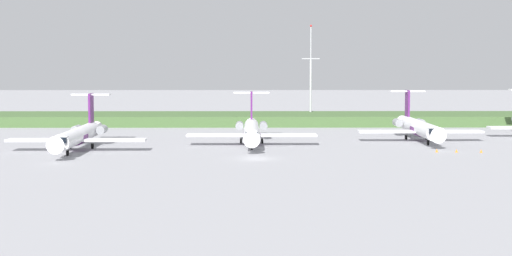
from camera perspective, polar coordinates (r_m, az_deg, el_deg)
ground_plane at (r=147.04m, az=-0.03°, el=-0.82°), size 500.00×500.00×0.00m
grass_berm at (r=181.98m, az=-0.11°, el=0.67°), size 320.00×20.00×2.41m
regional_jet_second at (r=132.15m, az=-12.93°, el=-0.49°), size 22.81×31.00×9.00m
regional_jet_third at (r=137.25m, az=-0.33°, el=-0.17°), size 22.81×31.00×9.00m
regional_jet_fourth at (r=147.30m, az=11.87°, el=0.08°), size 22.81×31.00×9.00m
antenna_mast at (r=189.02m, az=4.04°, el=3.42°), size 4.40×0.50×23.53m
safety_cone_front_marker at (r=129.12m, az=13.17°, el=-1.63°), size 0.44×0.44×0.55m
safety_cone_mid_marker at (r=129.60m, az=14.55°, el=-1.63°), size 0.44×0.44×0.55m
safety_cone_rear_marker at (r=130.27m, az=16.24°, el=-1.64°), size 0.44×0.44×0.55m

